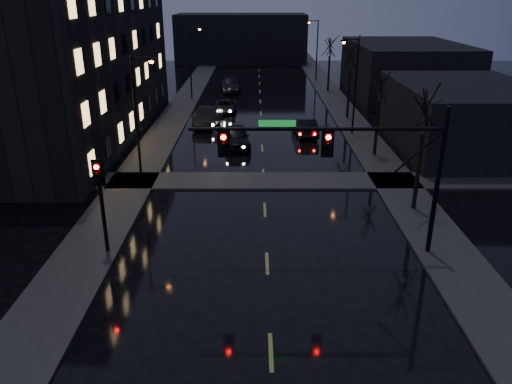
{
  "coord_description": "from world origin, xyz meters",
  "views": [
    {
      "loc": [
        -0.52,
        -11.79,
        11.45
      ],
      "look_at": [
        -0.5,
        8.74,
        3.2
      ],
      "focal_mm": 35.0,
      "sensor_mm": 36.0,
      "label": 1
    }
  ],
  "objects_px": {
    "oncoming_car_d": "(230,85)",
    "oncoming_car_c": "(225,106)",
    "oncoming_car_a": "(236,137)",
    "oncoming_car_b": "(208,117)",
    "lead_car": "(305,127)"
  },
  "relations": [
    {
      "from": "oncoming_car_b",
      "to": "lead_car",
      "type": "xyz_separation_m",
      "value": [
        8.59,
        -3.22,
        -0.1
      ]
    },
    {
      "from": "oncoming_car_b",
      "to": "oncoming_car_c",
      "type": "distance_m",
      "value": 5.65
    },
    {
      "from": "oncoming_car_d",
      "to": "oncoming_car_a",
      "type": "bearing_deg",
      "value": -93.31
    },
    {
      "from": "oncoming_car_d",
      "to": "oncoming_car_c",
      "type": "bearing_deg",
      "value": -96.92
    },
    {
      "from": "oncoming_car_b",
      "to": "oncoming_car_c",
      "type": "bearing_deg",
      "value": 84.4
    },
    {
      "from": "oncoming_car_b",
      "to": "oncoming_car_d",
      "type": "height_order",
      "value": "oncoming_car_b"
    },
    {
      "from": "oncoming_car_d",
      "to": "lead_car",
      "type": "height_order",
      "value": "oncoming_car_d"
    },
    {
      "from": "oncoming_car_b",
      "to": "lead_car",
      "type": "distance_m",
      "value": 9.17
    },
    {
      "from": "oncoming_car_a",
      "to": "oncoming_car_b",
      "type": "height_order",
      "value": "oncoming_car_b"
    },
    {
      "from": "oncoming_car_a",
      "to": "oncoming_car_d",
      "type": "relative_size",
      "value": 0.88
    },
    {
      "from": "oncoming_car_b",
      "to": "lead_car",
      "type": "bearing_deg",
      "value": -13.03
    },
    {
      "from": "oncoming_car_b",
      "to": "oncoming_car_c",
      "type": "height_order",
      "value": "oncoming_car_b"
    },
    {
      "from": "oncoming_car_a",
      "to": "oncoming_car_b",
      "type": "xyz_separation_m",
      "value": [
        -2.85,
        6.67,
        0.0
      ]
    },
    {
      "from": "oncoming_car_b",
      "to": "oncoming_car_c",
      "type": "relative_size",
      "value": 1.1
    },
    {
      "from": "oncoming_car_c",
      "to": "oncoming_car_b",
      "type": "bearing_deg",
      "value": -102.55
    }
  ]
}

